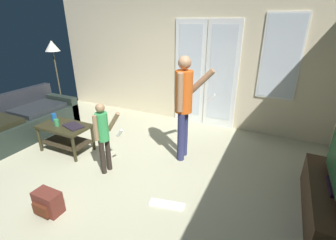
# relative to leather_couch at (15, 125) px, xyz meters

# --- Properties ---
(ground_plane) EXTENTS (6.10, 5.02, 0.02)m
(ground_plane) POSITION_rel_leather_couch_xyz_m (2.37, -0.21, -0.29)
(ground_plane) COLOR #AFAD8D
(wall_back_with_doors) EXTENTS (6.10, 0.09, 2.70)m
(wall_back_with_doors) POSITION_rel_leather_couch_xyz_m (2.46, 2.27, 1.03)
(wall_back_with_doors) COLOR beige
(wall_back_with_doors) RESTS_ON ground_plane
(leather_couch) EXTENTS (0.92, 2.23, 0.80)m
(leather_couch) POSITION_rel_leather_couch_xyz_m (0.00, 0.00, 0.00)
(leather_couch) COLOR #202B25
(leather_couch) RESTS_ON ground_plane
(coffee_table) EXTENTS (0.86, 0.50, 0.47)m
(coffee_table) POSITION_rel_leather_couch_xyz_m (1.22, 0.08, 0.06)
(coffee_table) COLOR #2E2B18
(coffee_table) RESTS_ON ground_plane
(tv_stand) EXTENTS (0.42, 1.46, 0.42)m
(tv_stand) POSITION_rel_leather_couch_xyz_m (5.07, 0.20, -0.07)
(tv_stand) COLOR #342315
(tv_stand) RESTS_ON ground_plane
(person_adult) EXTENTS (0.56, 0.47, 1.64)m
(person_adult) POSITION_rel_leather_couch_xyz_m (3.12, 0.73, 0.70)
(person_adult) COLOR navy
(person_adult) RESTS_ON ground_plane
(person_child) EXTENTS (0.36, 0.29, 1.07)m
(person_child) POSITION_rel_leather_couch_xyz_m (2.25, -0.13, 0.36)
(person_child) COLOR black
(person_child) RESTS_ON ground_plane
(floor_lamp) EXTENTS (0.32, 0.32, 1.69)m
(floor_lamp) POSITION_rel_leather_couch_xyz_m (-0.32, 1.40, 1.17)
(floor_lamp) COLOR #353632
(floor_lamp) RESTS_ON ground_plane
(backpack) EXTENTS (0.32, 0.22, 0.28)m
(backpack) POSITION_rel_leather_couch_xyz_m (2.16, -1.09, -0.15)
(backpack) COLOR #5D281F
(backpack) RESTS_ON ground_plane
(loose_keyboard) EXTENTS (0.46, 0.22, 0.02)m
(loose_keyboard) POSITION_rel_leather_couch_xyz_m (3.37, -0.39, -0.27)
(loose_keyboard) COLOR white
(loose_keyboard) RESTS_ON ground_plane
(laptop_closed) EXTENTS (0.40, 0.31, 0.02)m
(laptop_closed) POSITION_rel_leather_couch_xyz_m (1.41, 0.11, 0.20)
(laptop_closed) COLOR black
(laptop_closed) RESTS_ON coffee_table
(cup_near_edge) EXTENTS (0.08, 0.08, 0.12)m
(cup_near_edge) POSITION_rel_leather_couch_xyz_m (1.14, 0.02, 0.25)
(cup_near_edge) COLOR #33844B
(cup_near_edge) RESTS_ON coffee_table
(cup_by_laptop) EXTENTS (0.08, 0.08, 0.13)m
(cup_by_laptop) POSITION_rel_leather_couch_xyz_m (0.91, 0.16, 0.25)
(cup_by_laptop) COLOR #19539A
(cup_by_laptop) RESTS_ON coffee_table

